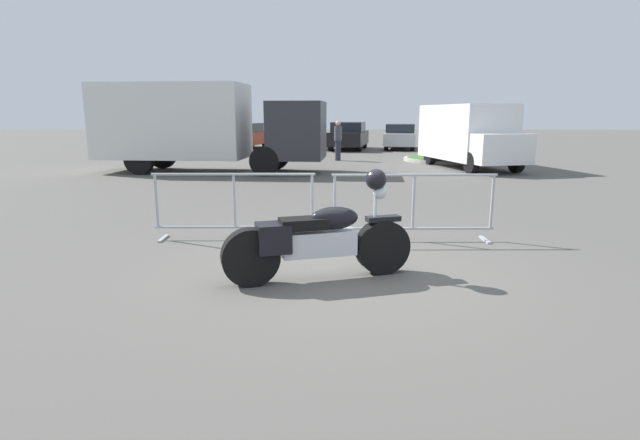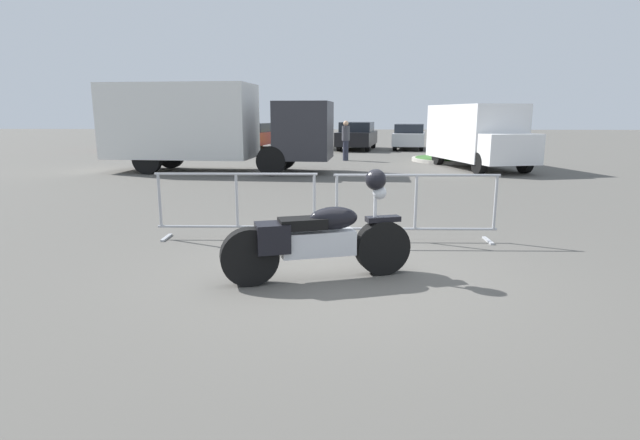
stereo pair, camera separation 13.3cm
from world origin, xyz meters
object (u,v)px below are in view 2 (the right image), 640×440
(motorcycle, at_px, (318,239))
(box_truck, at_px, (206,124))
(delivery_van, at_px, (477,134))
(parked_car_red, at_px, (150,135))
(parked_car_yellow, at_px, (305,136))
(parked_car_tan, at_px, (200,136))
(crowd_barrier_near, at_px, (237,205))
(parked_car_silver, at_px, (409,136))
(parked_car_maroon, at_px, (254,136))
(parked_car_black, at_px, (357,136))
(crowd_barrier_far, at_px, (416,206))
(pedestrian, at_px, (346,139))

(motorcycle, distance_m, box_truck, 12.30)
(motorcycle, bearing_deg, delivery_van, 50.94)
(parked_car_red, relative_size, parked_car_yellow, 1.07)
(box_truck, height_order, parked_car_tan, box_truck)
(crowd_barrier_near, xyz_separation_m, delivery_van, (6.50, 11.20, 0.68))
(crowd_barrier_near, height_order, parked_car_silver, parked_car_silver)
(box_truck, bearing_deg, parked_car_yellow, 81.92)
(parked_car_maroon, height_order, parked_car_silver, parked_car_maroon)
(parked_car_tan, distance_m, parked_car_yellow, 5.96)
(parked_car_maroon, xyz_separation_m, parked_car_yellow, (2.97, -0.13, -0.03))
(delivery_van, bearing_deg, parked_car_black, -170.04)
(crowd_barrier_near, bearing_deg, parked_car_tan, 107.95)
(motorcycle, relative_size, parked_car_red, 0.49)
(box_truck, distance_m, delivery_van, 9.79)
(delivery_van, xyz_separation_m, parked_car_maroon, (-10.18, 10.03, -0.50))
(parked_car_maroon, bearing_deg, motorcycle, -158.82)
(crowd_barrier_far, distance_m, parked_car_yellow, 21.40)
(box_truck, bearing_deg, crowd_barrier_far, -54.17)
(motorcycle, bearing_deg, parked_car_silver, 62.78)
(crowd_barrier_near, height_order, parked_car_tan, parked_car_tan)
(parked_car_tan, distance_m, parked_car_black, 8.90)
(parked_car_red, bearing_deg, parked_car_yellow, -78.35)
(motorcycle, height_order, parked_car_silver, parked_car_silver)
(parked_car_yellow, bearing_deg, parked_car_maroon, 96.29)
(crowd_barrier_far, bearing_deg, parked_car_yellow, 99.51)
(crowd_barrier_far, relative_size, parked_car_tan, 0.56)
(crowd_barrier_near, height_order, pedestrian, pedestrian)
(motorcycle, bearing_deg, pedestrian, 71.26)
(crowd_barrier_near, xyz_separation_m, parked_car_maroon, (-3.68, 21.23, 0.18))
(parked_car_red, height_order, parked_car_yellow, parked_car_red)
(delivery_van, xyz_separation_m, pedestrian, (-4.84, 2.71, -0.32))
(motorcycle, relative_size, delivery_van, 0.43)
(crowd_barrier_near, relative_size, pedestrian, 1.52)
(pedestrian, bearing_deg, parked_car_tan, -0.69)
(delivery_van, xyz_separation_m, parked_car_silver, (-1.28, 10.00, -0.52))
(parked_car_yellow, bearing_deg, box_truck, 177.05)
(crowd_barrier_near, height_order, parked_car_maroon, parked_car_maroon)
(parked_car_tan, xyz_separation_m, parked_car_yellow, (5.93, 0.59, -0.04))
(crowd_barrier_far, height_order, parked_car_maroon, parked_car_maroon)
(crowd_barrier_far, distance_m, parked_car_tan, 22.59)
(crowd_barrier_far, bearing_deg, parked_car_maroon, 107.02)
(motorcycle, distance_m, parked_car_red, 25.12)
(parked_car_red, height_order, parked_car_black, parked_car_black)
(parked_car_maroon, height_order, parked_car_black, parked_car_black)
(parked_car_tan, distance_m, pedestrian, 10.61)
(motorcycle, relative_size, parked_car_black, 0.48)
(box_truck, distance_m, parked_car_yellow, 11.93)
(parked_car_black, height_order, parked_car_silver, parked_car_black)
(parked_car_yellow, bearing_deg, crowd_barrier_near, -169.29)
(crowd_barrier_near, relative_size, parked_car_red, 0.55)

